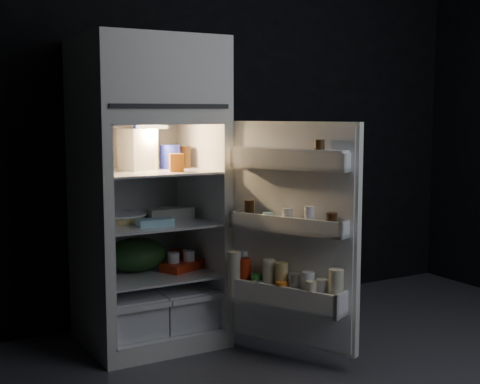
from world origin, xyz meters
TOP-DOWN VIEW (x-y plane):
  - wall_back at (0.00, 1.70)m, footprint 4.00×0.00m
  - refrigerator at (-0.69, 1.32)m, footprint 0.76×0.71m
  - fridge_door at (-0.15, 0.61)m, footprint 0.49×0.73m
  - milk_jug at (-0.74, 1.30)m, footprint 0.20×0.20m
  - mayo_jar at (-0.54, 1.31)m, footprint 0.13×0.13m
  - jam_jar at (-0.45, 1.32)m, footprint 0.12×0.12m
  - amber_bottle at (-0.94, 1.40)m, footprint 0.11×0.11m
  - small_carton at (-0.58, 1.11)m, footprint 0.09×0.08m
  - egg_carton at (-0.56, 1.26)m, footprint 0.27×0.10m
  - pie at (-0.84, 1.34)m, footprint 0.35×0.35m
  - flat_package at (-0.72, 1.11)m, footprint 0.20×0.11m
  - wrapped_pkg at (-0.54, 1.42)m, footprint 0.12×0.11m
  - produce_bag at (-0.75, 1.34)m, footprint 0.45×0.42m
  - yogurt_tray at (-0.50, 1.22)m, footprint 0.30×0.23m
  - small_can_red at (-0.47, 1.39)m, footprint 0.08×0.08m
  - small_can_silver at (-0.40, 1.39)m, footprint 0.08×0.08m

SIDE VIEW (x-z plane):
  - yogurt_tray at x=-0.50m, z-range 0.43..0.48m
  - small_can_red at x=-0.47m, z-range 0.43..0.52m
  - small_can_silver at x=-0.40m, z-range 0.43..0.52m
  - produce_bag at x=-0.75m, z-range 0.43..0.62m
  - fridge_door at x=-0.15m, z-range 0.07..1.29m
  - pie at x=-0.84m, z-range 0.73..0.77m
  - flat_package at x=-0.72m, z-range 0.73..0.77m
  - wrapped_pkg at x=-0.54m, z-range 0.73..0.78m
  - egg_carton at x=-0.56m, z-range 0.73..0.80m
  - refrigerator at x=-0.69m, z-range 0.07..1.85m
  - small_carton at x=-0.58m, z-range 1.03..1.13m
  - jam_jar at x=-0.45m, z-range 1.03..1.16m
  - mayo_jar at x=-0.54m, z-range 1.03..1.17m
  - amber_bottle at x=-0.94m, z-range 1.03..1.25m
  - milk_jug at x=-0.74m, z-range 1.03..1.27m
  - wall_back at x=0.00m, z-range 0.00..2.70m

